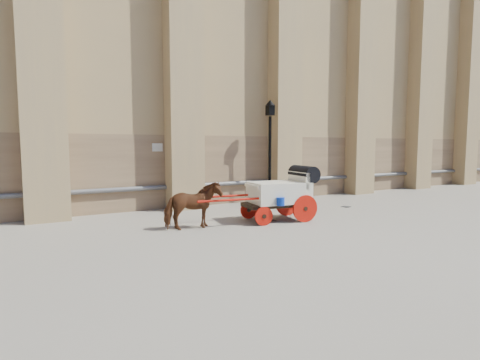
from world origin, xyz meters
TOP-DOWN VIEW (x-y plane):
  - ground at (0.00, 0.00)m, footprint 90.00×90.00m
  - cathedral at (2.07, 7.81)m, footprint 44.80×9.20m
  - horse at (-2.20, -0.08)m, footprint 1.76×0.87m
  - carriage at (1.06, -0.27)m, footprint 4.38×1.75m
  - street_lamp at (2.77, 3.01)m, footprint 0.43×0.43m
  - drain_grate_near at (0.63, -0.16)m, footprint 0.34×0.34m
  - drain_grate_far at (5.03, 0.64)m, footprint 0.40×0.40m

SIDE VIEW (x-z plane):
  - ground at x=0.00m, z-range 0.00..0.00m
  - drain_grate_near at x=0.63m, z-range 0.00..0.01m
  - drain_grate_far at x=5.03m, z-range 0.00..0.01m
  - horse at x=-2.20m, z-range 0.00..1.45m
  - carriage at x=1.06m, z-range 0.07..1.94m
  - street_lamp at x=2.77m, z-range 0.16..4.72m
  - cathedral at x=2.07m, z-range -0.59..18.61m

